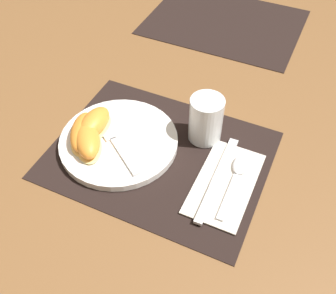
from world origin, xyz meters
The scene contains 12 objects.
ground_plane centered at (0.00, 0.00, 0.00)m, with size 3.00×3.00×0.00m, color brown.
placemat centered at (0.00, 0.00, 0.00)m, with size 0.45×0.35×0.00m.
placemat_far centered at (-0.05, 0.56, 0.00)m, with size 0.45×0.35×0.00m.
plate centered at (-0.09, -0.01, 0.01)m, with size 0.26×0.26×0.02m.
juice_glass centered at (0.07, 0.09, 0.05)m, with size 0.07×0.07×0.10m.
napkin centered at (0.15, -0.02, 0.01)m, with size 0.11×0.21×0.00m.
knife centered at (0.14, -0.02, 0.01)m, with size 0.02×0.23×0.01m.
spoon centered at (0.17, 0.02, 0.01)m, with size 0.03×0.17×0.01m.
fork centered at (-0.10, -0.02, 0.02)m, with size 0.16×0.12×0.00m.
citrus_wedge_0 centered at (-0.15, -0.01, 0.04)m, with size 0.06×0.10×0.04m.
citrus_wedge_1 centered at (-0.16, -0.04, 0.04)m, with size 0.10×0.13×0.04m.
citrus_wedge_2 centered at (-0.14, -0.06, 0.04)m, with size 0.11×0.12×0.04m.
Camera 1 is at (0.25, -0.49, 0.64)m, focal length 42.00 mm.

